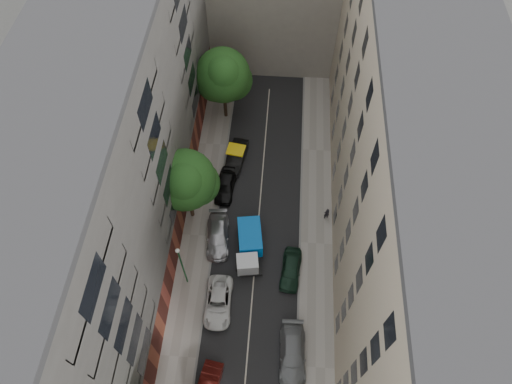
# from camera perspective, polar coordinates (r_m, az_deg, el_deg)

# --- Properties ---
(ground) EXTENTS (120.00, 120.00, 0.00)m
(ground) POSITION_cam_1_polar(r_m,az_deg,el_deg) (42.76, 0.12, -6.01)
(ground) COLOR #4C4C49
(ground) RESTS_ON ground
(road_surface) EXTENTS (8.00, 44.00, 0.02)m
(road_surface) POSITION_cam_1_polar(r_m,az_deg,el_deg) (42.75, 0.12, -6.00)
(road_surface) COLOR black
(road_surface) RESTS_ON ground
(sidewalk_left) EXTENTS (3.00, 44.00, 0.15)m
(sidewalk_left) POSITION_cam_1_polar(r_m,az_deg,el_deg) (43.23, -7.21, -5.43)
(sidewalk_left) COLOR gray
(sidewalk_left) RESTS_ON ground
(sidewalk_right) EXTENTS (3.00, 44.00, 0.15)m
(sidewalk_right) POSITION_cam_1_polar(r_m,az_deg,el_deg) (42.87, 7.51, -6.40)
(sidewalk_right) COLOR gray
(sidewalk_right) RESTS_ON ground
(building_left) EXTENTS (8.00, 44.00, 20.00)m
(building_left) POSITION_cam_1_polar(r_m,az_deg,el_deg) (36.32, -17.45, 2.66)
(building_left) COLOR #4A4845
(building_left) RESTS_ON ground
(building_right) EXTENTS (8.00, 44.00, 20.00)m
(building_right) POSITION_cam_1_polar(r_m,az_deg,el_deg) (35.47, 18.16, 0.49)
(building_right) COLOR tan
(building_right) RESTS_ON ground
(tarp_truck) EXTENTS (2.70, 5.28, 2.32)m
(tarp_truck) POSITION_cam_1_polar(r_m,az_deg,el_deg) (41.09, -0.85, -6.68)
(tarp_truck) COLOR black
(tarp_truck) RESTS_ON ground
(car_left_2) EXTENTS (2.33, 4.86, 1.34)m
(car_left_2) POSITION_cam_1_polar(r_m,az_deg,el_deg) (39.79, -4.73, -13.57)
(car_left_2) COLOR silver
(car_left_2) RESTS_ON ground
(car_left_3) EXTENTS (2.50, 5.16, 1.45)m
(car_left_3) POSITION_cam_1_polar(r_m,az_deg,el_deg) (42.30, -4.79, -5.45)
(car_left_3) COLOR #AFAFB3
(car_left_3) RESTS_ON ground
(car_left_4) EXTENTS (2.05, 4.46, 1.48)m
(car_left_4) POSITION_cam_1_polar(r_m,az_deg,el_deg) (45.11, -3.82, 0.83)
(car_left_4) COLOR black
(car_left_4) RESTS_ON ground
(car_left_5) EXTENTS (2.27, 4.77, 1.51)m
(car_left_5) POSITION_cam_1_polar(r_m,az_deg,el_deg) (47.11, -2.48, 4.41)
(car_left_5) COLOR black
(car_left_5) RESTS_ON ground
(car_right_1) EXTENTS (2.24, 5.16, 1.48)m
(car_right_1) POSITION_cam_1_polar(r_m,az_deg,el_deg) (38.50, 4.59, -19.49)
(car_right_1) COLOR slate
(car_right_1) RESTS_ON ground
(car_right_2) EXTENTS (2.06, 4.34, 1.43)m
(car_right_2) POSITION_cam_1_polar(r_m,az_deg,el_deg) (40.83, 4.38, -9.61)
(car_right_2) COLOR black
(car_right_2) RESTS_ON ground
(tree_mid) EXTENTS (5.66, 5.44, 8.66)m
(tree_mid) POSITION_cam_1_polar(r_m,az_deg,el_deg) (39.52, -8.75, 1.22)
(tree_mid) COLOR #382619
(tree_mid) RESTS_ON sidewalk_left
(tree_far) EXTENTS (5.80, 5.60, 8.76)m
(tree_far) POSITION_cam_1_polar(r_m,az_deg,el_deg) (47.60, -4.06, 14.12)
(tree_far) COLOR #382619
(tree_far) RESTS_ON sidewalk_left
(lamp_post) EXTENTS (0.36, 0.36, 6.31)m
(lamp_post) POSITION_cam_1_polar(r_m,az_deg,el_deg) (37.80, -9.31, -8.74)
(lamp_post) COLOR #195A2D
(lamp_post) RESTS_ON sidewalk_left
(pedestrian) EXTENTS (0.65, 0.53, 1.54)m
(pedestrian) POSITION_cam_1_polar(r_m,az_deg,el_deg) (43.59, 8.82, -2.69)
(pedestrian) COLOR black
(pedestrian) RESTS_ON sidewalk_right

